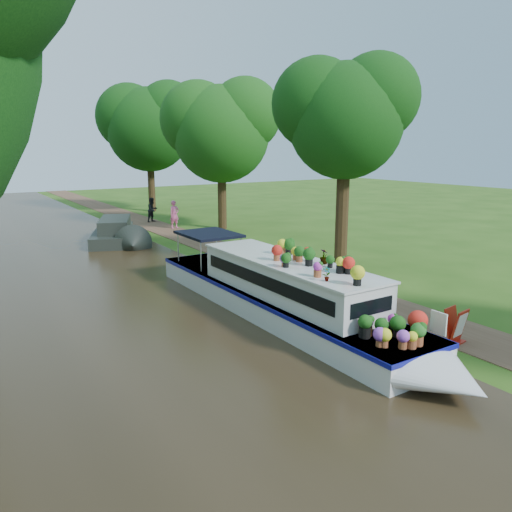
% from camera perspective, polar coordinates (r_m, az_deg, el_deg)
% --- Properties ---
extents(ground, '(100.00, 100.00, 0.00)m').
position_cam_1_polar(ground, '(17.80, 6.95, -4.72)').
color(ground, '#294F13').
rests_on(ground, ground).
extents(canal_water, '(10.00, 100.00, 0.02)m').
position_cam_1_polar(canal_water, '(14.88, -11.37, -8.31)').
color(canal_water, black).
rests_on(canal_water, ground).
extents(towpath, '(2.20, 100.00, 0.03)m').
position_cam_1_polar(towpath, '(18.55, 9.82, -4.05)').
color(towpath, brown).
rests_on(towpath, ground).
extents(plant_boat, '(2.29, 13.52, 2.30)m').
position_cam_1_polar(plant_boat, '(15.22, 3.65, -4.26)').
color(plant_boat, silver).
rests_on(plant_boat, canal_water).
extents(tree_near_overhang, '(5.52, 5.28, 8.99)m').
position_cam_1_polar(tree_near_overhang, '(21.86, 10.07, 15.87)').
color(tree_near_overhang, black).
rests_on(tree_near_overhang, ground).
extents(tree_near_mid, '(6.90, 6.60, 9.40)m').
position_cam_1_polar(tree_near_mid, '(32.09, -4.11, 14.58)').
color(tree_near_mid, black).
rests_on(tree_near_mid, ground).
extents(tree_near_far, '(7.59, 7.26, 10.30)m').
position_cam_1_polar(tree_near_far, '(41.92, -12.24, 14.66)').
color(tree_near_far, black).
rests_on(tree_near_far, ground).
extents(second_boat, '(4.05, 7.29, 1.32)m').
position_cam_1_polar(second_boat, '(28.86, -15.82, 2.62)').
color(second_boat, black).
rests_on(second_boat, canal_water).
extents(sandwich_board, '(0.62, 0.55, 0.94)m').
position_cam_1_polar(sandwich_board, '(14.59, 21.89, -7.56)').
color(sandwich_board, '#AA1A0C').
rests_on(sandwich_board, towpath).
extents(pedestrian_pink, '(0.71, 0.52, 1.79)m').
position_cam_1_polar(pedestrian_pink, '(32.65, -9.31, 4.71)').
color(pedestrian_pink, '#C65190').
rests_on(pedestrian_pink, towpath).
extents(pedestrian_dark, '(1.01, 0.92, 1.70)m').
position_cam_1_polar(pedestrian_dark, '(35.75, -11.75, 5.20)').
color(pedestrian_dark, black).
rests_on(pedestrian_dark, towpath).
extents(verge_plant, '(0.42, 0.38, 0.41)m').
position_cam_1_polar(verge_plant, '(16.63, 10.62, -5.33)').
color(verge_plant, '#336E21').
rests_on(verge_plant, ground).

